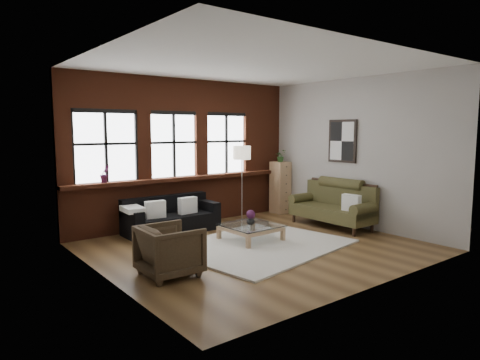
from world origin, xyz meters
TOP-DOWN VIEW (x-y plane):
  - floor at (0.00, 0.00)m, footprint 5.50×5.50m
  - ceiling at (0.00, 0.00)m, footprint 5.50×5.50m
  - wall_back at (0.00, 2.50)m, footprint 5.50×0.00m
  - wall_front at (0.00, -2.50)m, footprint 5.50×0.00m
  - wall_left at (-2.75, 0.00)m, footprint 0.00×5.00m
  - wall_right at (2.75, 0.00)m, footprint 0.00×5.00m
  - brick_backwall at (0.00, 2.44)m, footprint 5.50×0.12m
  - sill_ledge at (0.00, 2.35)m, footprint 5.50×0.30m
  - window_left at (-1.80, 2.45)m, footprint 1.38×0.10m
  - window_mid at (-0.30, 2.45)m, footprint 1.38×0.10m
  - window_right at (1.10, 2.45)m, footprint 1.38×0.10m
  - wall_poster at (2.72, 0.30)m, footprint 0.05×0.74m
  - shag_rug at (0.08, -0.01)m, footprint 3.37×2.84m
  - dark_sofa at (-0.67, 1.90)m, footprint 1.93×0.78m
  - pillow_a at (-1.08, 1.80)m, footprint 0.41×0.19m
  - pillow_b at (-0.35, 1.80)m, footprint 0.41×0.17m
  - vintage_settee at (2.30, 0.21)m, footprint 0.86×1.92m
  - pillow_settee at (2.22, -0.37)m, footprint 0.19×0.40m
  - armchair at (-1.97, -0.42)m, footprint 0.84×0.82m
  - coffee_table at (0.17, 0.36)m, footprint 1.01×1.01m
  - vase at (0.17, 0.36)m, footprint 0.20×0.20m
  - flowers at (0.17, 0.36)m, footprint 0.17×0.17m
  - drawer_chest at (2.53, 2.08)m, footprint 0.40×0.40m
  - potted_plant_top at (2.53, 2.08)m, footprint 0.27×0.24m
  - floor_lamp at (1.12, 1.85)m, footprint 0.40×0.40m
  - sill_plant at (-1.88, 2.32)m, footprint 0.20×0.17m

SIDE VIEW (x-z plane):
  - floor at x=0.00m, z-range 0.00..0.00m
  - shag_rug at x=0.08m, z-range 0.00..0.03m
  - coffee_table at x=0.17m, z-range -0.01..0.32m
  - dark_sofa at x=-0.67m, z-range 0.00..0.70m
  - armchair at x=-1.97m, z-range 0.00..0.74m
  - vase at x=0.17m, z-range 0.32..0.48m
  - vintage_settee at x=2.30m, z-range 0.00..1.03m
  - flowers at x=0.17m, z-range 0.43..0.60m
  - pillow_a at x=-1.08m, z-range 0.37..0.71m
  - pillow_b at x=-0.35m, z-range 0.37..0.71m
  - pillow_settee at x=2.22m, z-range 0.45..0.79m
  - drawer_chest at x=2.53m, z-range 0.00..1.30m
  - floor_lamp at x=1.12m, z-range 0.00..1.88m
  - sill_ledge at x=0.00m, z-range 1.00..1.08m
  - sill_plant at x=-1.88m, z-range 1.08..1.42m
  - potted_plant_top at x=2.53m, z-range 1.30..1.60m
  - wall_back at x=0.00m, z-range -1.15..4.35m
  - wall_front at x=0.00m, z-range -1.15..4.35m
  - wall_left at x=-2.75m, z-range -0.90..4.10m
  - wall_right at x=2.75m, z-range -0.90..4.10m
  - brick_backwall at x=0.00m, z-range 0.00..3.20m
  - window_left at x=-1.80m, z-range 1.00..2.50m
  - window_mid at x=-0.30m, z-range 1.00..2.50m
  - window_right at x=1.10m, z-range 1.00..2.50m
  - wall_poster at x=2.72m, z-range 1.38..2.32m
  - ceiling at x=0.00m, z-range 3.20..3.20m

